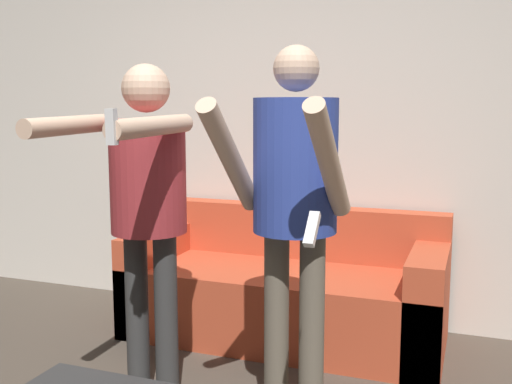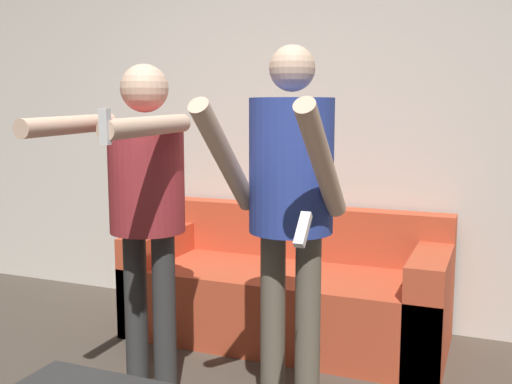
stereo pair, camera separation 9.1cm
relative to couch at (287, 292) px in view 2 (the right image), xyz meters
name	(u,v)px [view 2 (the right image)]	position (x,y,z in m)	size (l,w,h in m)	color
wall_back	(296,116)	(-0.10, 0.44, 1.07)	(6.40, 0.06, 2.70)	silver
couch	(287,292)	(0.00, 0.00, 0.00)	(1.90, 0.80, 0.77)	#C64C2D
person_standing_left	(145,192)	(-0.35, -1.01, 0.74)	(0.47, 0.76, 1.60)	#383838
person_standing_right	(290,193)	(0.36, -1.01, 0.77)	(0.48, 0.69, 1.66)	#6B6051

